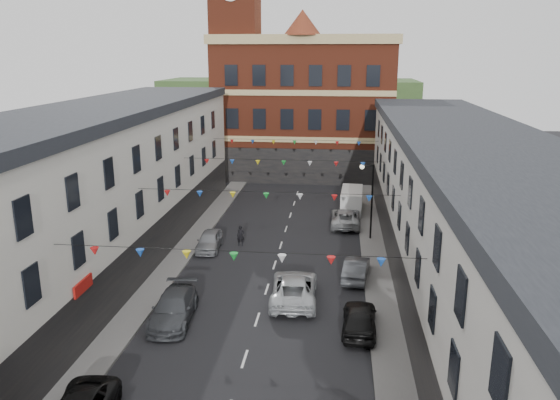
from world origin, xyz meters
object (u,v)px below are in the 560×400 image
at_px(street_lamp, 369,191).
at_px(car_left_e, 209,241).
at_px(car_right_f, 345,217).
at_px(pedestrian, 241,236).
at_px(car_right_e, 356,269).
at_px(moving_car, 294,288).
at_px(white_van, 352,201).
at_px(car_left_d, 174,308).
at_px(car_right_d, 359,318).

bearing_deg(street_lamp, car_left_e, -163.63).
relative_size(car_right_f, pedestrian, 3.31).
height_order(car_right_e, car_right_f, car_right_f).
distance_m(car_left_e, moving_car, 10.56).
bearing_deg(moving_car, white_van, -103.25).
xyz_separation_m(car_left_d, car_left_e, (-0.68, 11.16, -0.06)).
xyz_separation_m(white_van, pedestrian, (-8.46, -9.96, -0.28)).
xyz_separation_m(car_right_e, car_right_f, (-0.62, 11.20, 0.03)).
distance_m(car_left_e, car_right_e, 11.50).
distance_m(car_left_d, car_right_e, 12.10).
relative_size(street_lamp, moving_car, 1.06).
distance_m(car_left_e, pedestrian, 2.40).
xyz_separation_m(car_left_e, car_right_e, (10.66, -4.31, 0.00)).
bearing_deg(car_right_e, pedestrian, -24.99).
relative_size(car_right_e, moving_car, 0.74).
height_order(car_right_f, moving_car, moving_car).
bearing_deg(street_lamp, white_van, 98.22).
relative_size(street_lamp, car_right_f, 1.16).
bearing_deg(car_right_f, street_lamp, 115.76).
height_order(car_right_f, pedestrian, pedestrian).
height_order(car_left_d, car_right_d, car_left_d).
xyz_separation_m(street_lamp, moving_car, (-4.75, -11.38, -3.12)).
relative_size(car_left_e, car_right_e, 0.97).
xyz_separation_m(car_right_d, pedestrian, (-8.50, 12.31, 0.04)).
height_order(white_van, pedestrian, white_van).
relative_size(white_van, pedestrian, 3.07).
bearing_deg(moving_car, street_lamp, -114.98).
xyz_separation_m(car_right_f, pedestrian, (-7.88, -5.83, 0.06)).
distance_m(car_right_d, moving_car, 4.97).
bearing_deg(car_left_e, street_lamp, 13.46).
height_order(car_right_e, moving_car, moving_car).
bearing_deg(pedestrian, car_left_e, -160.49).
distance_m(car_left_d, moving_car, 7.05).
bearing_deg(street_lamp, car_right_f, 115.86).
bearing_deg(car_right_f, pedestrian, 36.42).
relative_size(car_left_e, car_right_f, 0.78).
bearing_deg(car_left_d, moving_car, 22.62).
bearing_deg(moving_car, car_right_f, -104.06).
xyz_separation_m(car_left_d, white_van, (9.93, 22.17, 0.32)).
bearing_deg(street_lamp, car_right_d, -94.09).
distance_m(car_right_f, moving_car, 15.15).
height_order(car_left_d, car_left_e, car_left_d).
xyz_separation_m(car_right_e, white_van, (-0.04, 15.32, 0.38)).
xyz_separation_m(car_right_e, moving_car, (-3.70, -3.63, 0.10)).
bearing_deg(car_right_f, car_right_d, 91.86).
distance_m(car_right_d, car_right_e, 6.95).
distance_m(street_lamp, pedestrian, 10.33).
height_order(car_left_d, car_right_f, car_left_d).
bearing_deg(white_van, car_right_e, -86.98).
bearing_deg(pedestrian, car_right_e, -38.77).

